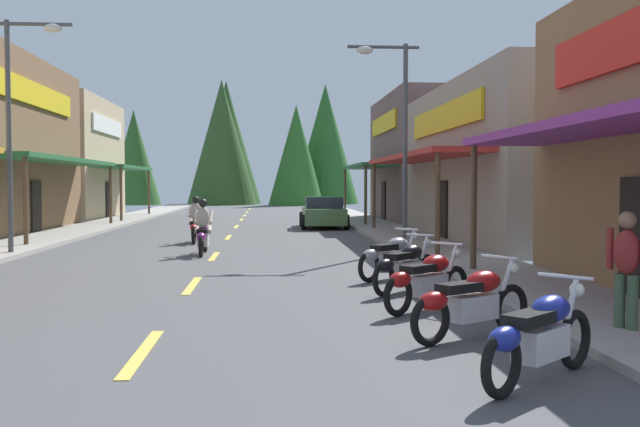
% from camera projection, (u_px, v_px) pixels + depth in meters
% --- Properties ---
extents(ground, '(10.30, 81.09, 0.10)m').
position_uv_depth(ground, '(227.00, 240.00, 25.59)').
color(ground, '#4C4C4F').
extents(sidewalk_left, '(2.42, 81.09, 0.12)m').
position_uv_depth(sidewalk_left, '(46.00, 238.00, 25.12)').
color(sidewalk_left, '#9E9991').
rests_on(sidewalk_left, ground).
extents(sidewalk_right, '(2.42, 81.09, 0.12)m').
position_uv_depth(sidewalk_right, '(402.00, 236.00, 26.05)').
color(sidewalk_right, '#9E9991').
rests_on(sidewalk_right, ground).
extents(centerline_dashes, '(0.16, 56.53, 0.01)m').
position_uv_depth(centerline_dashes, '(232.00, 232.00, 29.16)').
color(centerline_dashes, '#E0C64C').
rests_on(centerline_dashes, ground).
extents(storefront_left_far, '(9.84, 9.79, 6.70)m').
position_uv_depth(storefront_left_far, '(34.00, 159.00, 39.69)').
color(storefront_left_far, tan).
rests_on(storefront_left_far, ground).
extents(storefront_right_middle, '(9.81, 13.09, 5.45)m').
position_uv_depth(storefront_right_middle, '(556.00, 163.00, 24.89)').
color(storefront_right_middle, gray).
rests_on(storefront_right_middle, ground).
extents(storefront_right_far, '(10.59, 10.32, 6.56)m').
position_uv_depth(storefront_right_far, '(466.00, 159.00, 37.60)').
color(storefront_right_far, brown).
rests_on(storefront_right_far, ground).
extents(streetlamp_left, '(2.13, 0.30, 6.41)m').
position_uv_depth(streetlamp_left, '(20.00, 104.00, 19.30)').
color(streetlamp_left, '#474C51').
rests_on(streetlamp_left, ground).
extents(streetlamp_right, '(2.13, 0.30, 6.12)m').
position_uv_depth(streetlamp_right, '(394.00, 116.00, 21.07)').
color(streetlamp_right, '#474C51').
rests_on(streetlamp_right, ground).
extents(motorcycle_parked_right_0, '(1.68, 1.48, 1.04)m').
position_uv_depth(motorcycle_parked_right_0, '(540.00, 335.00, 7.04)').
color(motorcycle_parked_right_0, black).
rests_on(motorcycle_parked_right_0, ground).
extents(motorcycle_parked_right_1, '(1.88, 1.21, 1.04)m').
position_uv_depth(motorcycle_parked_right_1, '(471.00, 301.00, 9.08)').
color(motorcycle_parked_right_1, black).
rests_on(motorcycle_parked_right_1, ground).
extents(motorcycle_parked_right_2, '(1.68, 1.48, 1.04)m').
position_uv_depth(motorcycle_parked_right_2, '(427.00, 279.00, 11.11)').
color(motorcycle_parked_right_2, black).
rests_on(motorcycle_parked_right_2, ground).
extents(motorcycle_parked_right_3, '(1.51, 1.65, 1.04)m').
position_uv_depth(motorcycle_parked_right_3, '(405.00, 265.00, 13.01)').
color(motorcycle_parked_right_3, black).
rests_on(motorcycle_parked_right_3, ground).
extents(motorcycle_parked_right_4, '(1.65, 1.51, 1.04)m').
position_uv_depth(motorcycle_parked_right_4, '(391.00, 256.00, 14.78)').
color(motorcycle_parked_right_4, black).
rests_on(motorcycle_parked_right_4, ground).
extents(rider_cruising_lead, '(0.60, 2.14, 1.57)m').
position_uv_depth(rider_cruising_lead, '(203.00, 231.00, 19.83)').
color(rider_cruising_lead, black).
rests_on(rider_cruising_lead, ground).
extents(rider_cruising_trailing, '(0.60, 2.14, 1.57)m').
position_uv_depth(rider_cruising_trailing, '(196.00, 223.00, 23.89)').
color(rider_cruising_trailing, black).
rests_on(rider_cruising_trailing, ground).
extents(pedestrian_browsing, '(0.41, 0.50, 1.63)m').
position_uv_depth(pedestrian_browsing, '(627.00, 265.00, 9.14)').
color(pedestrian_browsing, '#3F593F').
rests_on(pedestrian_browsing, ground).
extents(parked_car_curbside, '(2.12, 4.33, 1.40)m').
position_uv_depth(parked_car_curbside, '(323.00, 213.00, 32.01)').
color(parked_car_curbside, '#4C723F').
rests_on(parked_car_curbside, ground).
extents(treeline_backdrop, '(24.16, 10.87, 12.15)m').
position_uv_depth(treeline_backdrop, '(249.00, 146.00, 68.92)').
color(treeline_backdrop, '#296023').
rests_on(treeline_backdrop, ground).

